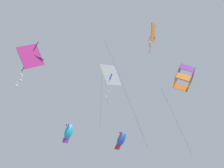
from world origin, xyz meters
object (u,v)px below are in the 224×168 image
Objects in this scene: kite_fish_upper_right at (121,139)px; kite_delta_near_right at (110,76)px; kite_fish_near_left at (69,132)px; kite_box_highest at (184,78)px; kite_diamond_far_centre at (153,34)px; kite_diamond_low_drifter at (30,57)px.

kite_delta_near_right is at bearing 30.61° from kite_fish_upper_right.
kite_fish_near_left reaches higher than kite_fish_upper_right.
kite_box_highest is (6.26, -0.89, -3.36)m from kite_delta_near_right.
kite_fish_upper_right is 9.58m from kite_diamond_far_centre.
kite_delta_near_right is at bearing -14.79° from kite_diamond_low_drifter.
kite_box_highest reaches higher than kite_fish_upper_right.
kite_diamond_low_drifter reaches higher than kite_box_highest.
kite_fish_upper_right is at bearing 85.41° from kite_box_highest.
kite_diamond_far_centre is at bearing -109.30° from kite_fish_upper_right.
kite_fish_near_left is at bearing 65.46° from kite_fish_upper_right.
kite_fish_upper_right is 8.88m from kite_diamond_low_drifter.
kite_fish_near_left is 9.82m from kite_box_highest.
kite_delta_near_right is at bearing 31.60° from kite_diamond_far_centre.
kite_fish_upper_right is (4.88, -1.76, -3.21)m from kite_fish_near_left.
kite_box_highest is at bearing -78.11° from kite_fish_upper_right.
kite_box_highest is 0.74× the size of kite_diamond_low_drifter.
kite_diamond_low_drifter is (-5.32, -4.41, 5.59)m from kite_fish_upper_right.
kite_delta_near_right is 0.63× the size of kite_diamond_low_drifter.
kite_delta_near_right reaches higher than kite_diamond_low_drifter.
kite_fish_near_left is 1.30× the size of kite_fish_upper_right.
kite_fish_near_left is 10.18m from kite_diamond_far_centre.
kite_box_highest is 7.38m from kite_fish_upper_right.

